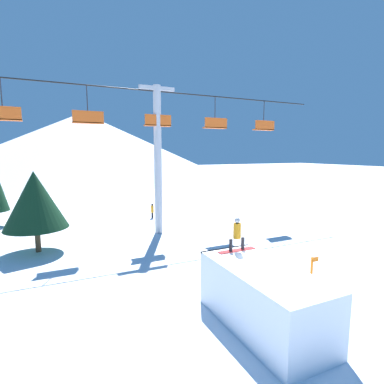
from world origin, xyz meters
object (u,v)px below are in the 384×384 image
object	(u,v)px
snowboarder	(237,235)
trail_marker	(312,270)
pine_tree_near	(35,200)
distant_skier	(152,210)
snow_ramp	(262,298)

from	to	relation	value
snowboarder	trail_marker	world-z (taller)	snowboarder
pine_tree_near	distant_skier	size ratio (longest dim) A/B	3.72
snow_ramp	trail_marker	size ratio (longest dim) A/B	3.78
trail_marker	snow_ramp	bearing A→B (deg)	-157.68
snow_ramp	snowboarder	distance (m)	2.43
snow_ramp	snowboarder	world-z (taller)	snowboarder
snow_ramp	trail_marker	distance (m)	4.16
snowboarder	pine_tree_near	world-z (taller)	pine_tree_near
snow_ramp	distant_skier	distance (m)	17.09
pine_tree_near	trail_marker	size ratio (longest dim) A/B	3.75
pine_tree_near	trail_marker	distance (m)	14.56
snow_ramp	snowboarder	bearing A→B (deg)	83.21
snowboarder	trail_marker	distance (m)	4.09
snowboarder	distant_skier	world-z (taller)	snowboarder
pine_tree_near	distant_skier	xyz separation A→B (m)	(8.52, 5.75, -2.29)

